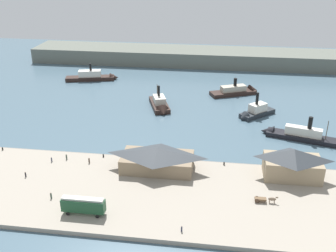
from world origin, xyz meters
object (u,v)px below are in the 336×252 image
at_px(horse_cart, 265,199).
at_px(mooring_post_center_west, 224,164).
at_px(pedestrian_by_tram, 182,229).
at_px(mooring_post_west, 103,156).
at_px(pedestrian_near_east_shed, 51,196).
at_px(ferry_departing_north, 95,77).
at_px(ferry_mid_harbor, 160,105).
at_px(mooring_post_center_east, 3,149).
at_px(ferry_moored_east, 255,112).
at_px(pedestrian_walking_west, 52,160).
at_px(ferry_approaching_west, 239,91).
at_px(pedestrian_near_west_shed, 89,161).
at_px(ferry_shed_west_terminal, 157,159).
at_px(ferry_shed_central_terminal, 293,163).
at_px(pedestrian_standing_center, 26,175).
at_px(ferry_moored_west, 295,134).
at_px(street_tram, 83,205).
at_px(pedestrian_near_cart, 66,157).

relative_size(horse_cart, mooring_post_center_west, 6.38).
xyz_separation_m(pedestrian_by_tram, mooring_post_center_west, (9.24, 31.40, -0.24)).
distance_m(mooring_post_west, mooring_post_center_west, 36.64).
relative_size(pedestrian_near_east_shed, ferry_departing_north, 0.07).
xyz_separation_m(mooring_post_west, ferry_mid_harbor, (10.63, 44.41, -0.13)).
xyz_separation_m(mooring_post_center_east, ferry_moored_east, (80.94, 41.65, 0.10)).
relative_size(pedestrian_walking_west, mooring_post_west, 1.71).
relative_size(pedestrian_near_east_shed, ferry_approaching_west, 0.08).
xyz_separation_m(pedestrian_near_west_shed, mooring_post_center_west, (39.74, 4.36, -0.36)).
xyz_separation_m(ferry_shed_west_terminal, pedestrian_walking_west, (-31.99, -0.19, -2.66)).
bearing_deg(mooring_post_center_west, pedestrian_near_east_shed, -151.97).
bearing_deg(ferry_shed_central_terminal, pedestrian_standing_center, -171.92).
relative_size(mooring_post_west, ferry_approaching_west, 0.04).
bearing_deg(ferry_moored_east, ferry_moored_west, -55.06).
xyz_separation_m(mooring_post_west, ferry_approaching_west, (42.59, 66.93, -0.27)).
relative_size(ferry_mid_harbor, ferry_approaching_west, 0.85).
relative_size(pedestrian_near_east_shed, mooring_post_center_east, 1.97).
distance_m(ferry_shed_west_terminal, ferry_moored_east, 55.63).
bearing_deg(ferry_shed_west_terminal, ferry_departing_north, 118.46).
bearing_deg(street_tram, ferry_departing_north, 106.22).
bearing_deg(pedestrian_by_tram, ferry_moored_east, 74.18).
relative_size(ferry_shed_west_terminal, mooring_post_center_west, 23.07).
bearing_deg(mooring_post_west, ferry_approaching_west, 57.53).
relative_size(ferry_shed_west_terminal, street_tram, 1.98).
bearing_deg(ferry_shed_west_terminal, street_tram, -121.13).
distance_m(ferry_shed_central_terminal, ferry_moored_east, 46.06).
distance_m(pedestrian_near_east_shed, ferry_departing_north, 102.96).
height_order(mooring_post_center_west, ferry_mid_harbor, ferry_mid_harbor).
relative_size(ferry_departing_north, ferry_moored_west, 0.99).
xyz_separation_m(horse_cart, pedestrian_near_cart, (-57.55, 14.25, -0.12)).
xyz_separation_m(ferry_shed_central_terminal, ferry_approaching_west, (-12.62, 70.66, -4.14)).
bearing_deg(street_tram, ferry_moored_west, 42.39).
relative_size(mooring_post_center_west, ferry_approaching_west, 0.04).
xyz_separation_m(street_tram, ferry_moored_west, (56.91, 51.94, -2.31)).
xyz_separation_m(pedestrian_near_cart, mooring_post_center_east, (-22.31, 2.93, -0.36)).
relative_size(ferry_shed_central_terminal, ferry_mid_harbor, 0.81).
bearing_deg(pedestrian_near_cart, street_tram, -60.65).
bearing_deg(ferry_moored_west, ferry_departing_north, 148.38).
bearing_deg(pedestrian_near_west_shed, ferry_moored_west, 23.85).
xyz_separation_m(pedestrian_near_east_shed, mooring_post_west, (6.91, 23.00, -0.36)).
bearing_deg(ferry_mid_harbor, pedestrian_walking_west, -116.91).
bearing_deg(pedestrian_near_west_shed, ferry_approaching_west, 57.28).
xyz_separation_m(pedestrian_by_tram, ferry_approaching_west, (15.19, 98.14, -0.50)).
bearing_deg(street_tram, mooring_post_west, 97.14).
height_order(pedestrian_by_tram, mooring_post_west, pedestrian_by_tram).
xyz_separation_m(ferry_shed_west_terminal, ferry_mid_harbor, (-6.91, 49.22, -3.05)).
xyz_separation_m(mooring_post_center_west, ferry_departing_north, (-63.95, 77.73, 0.05)).
bearing_deg(mooring_post_center_east, mooring_post_center_west, 0.18).
bearing_deg(horse_cart, ferry_moored_east, 88.95).
bearing_deg(mooring_post_west, horse_cart, -20.13).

